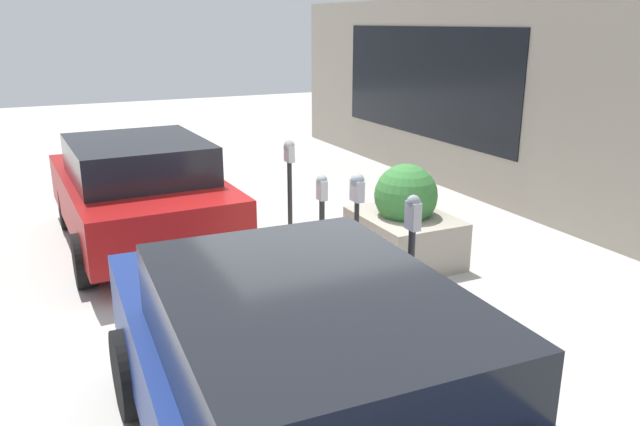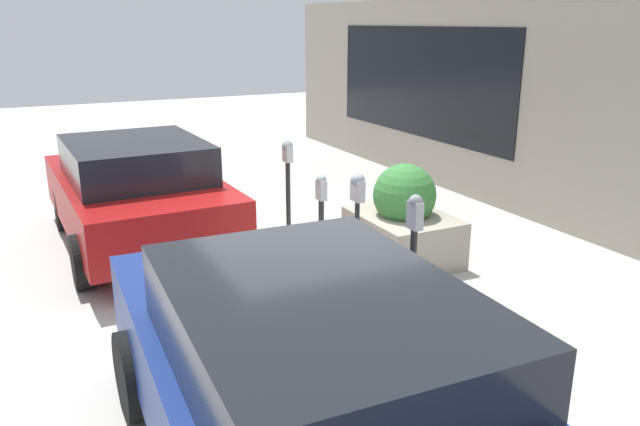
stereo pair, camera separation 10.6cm
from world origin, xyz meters
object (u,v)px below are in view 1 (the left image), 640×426
object	(u,v)px
parking_meter_middle	(322,209)
parked_car_front	(301,385)
planter_box	(405,223)
parking_meter_fourth	(290,173)
parking_meter_second	(357,208)
parked_car_middle	(139,190)
parking_meter_nearest	(411,248)

from	to	relation	value
parking_meter_middle	parked_car_front	bearing A→B (deg)	152.26
parking_meter_middle	planter_box	xyz separation A→B (m)	(-0.10, -1.18, -0.32)
parking_meter_middle	parking_meter_fourth	world-z (taller)	parking_meter_fourth
parking_meter_fourth	planter_box	world-z (taller)	parking_meter_fourth
parked_car_front	planter_box	bearing A→B (deg)	-39.53
parking_meter_fourth	parked_car_front	bearing A→B (deg)	157.91
parking_meter_middle	parked_car_front	xyz separation A→B (m)	(-3.49, 1.83, -0.01)
parking_meter_second	planter_box	distance (m)	1.64
parking_meter_second	parked_car_middle	distance (m)	3.58
parking_meter_fourth	parked_car_middle	size ratio (longest dim) A/B	0.38
parking_meter_nearest	parking_meter_second	bearing A→B (deg)	-0.48
planter_box	parked_car_middle	world-z (taller)	parked_car_middle
parking_meter_second	parked_car_front	xyz separation A→B (m)	(-2.49, 1.78, -0.30)
parking_meter_nearest	parking_meter_fourth	distance (m)	3.13
parking_meter_fourth	planter_box	bearing A→B (deg)	-134.22
parked_car_front	parked_car_middle	bearing A→B (deg)	2.49
parking_meter_second	planter_box	xyz separation A→B (m)	(0.89, -1.23, -0.61)
parking_meter_fourth	parked_car_front	size ratio (longest dim) A/B	0.34
parking_meter_nearest	parking_meter_middle	distance (m)	2.10
parking_meter_second	planter_box	bearing A→B (deg)	-53.97
parking_meter_nearest	parked_car_middle	distance (m)	4.54
parking_meter_fourth	planter_box	xyz separation A→B (m)	(-1.14, -1.17, -0.55)
parking_meter_fourth	parked_car_front	xyz separation A→B (m)	(-4.53, 1.84, -0.24)
parking_meter_middle	parked_car_front	size ratio (longest dim) A/B	0.28
parking_meter_nearest	parking_meter_middle	size ratio (longest dim) A/B	1.21
parked_car_front	parking_meter_middle	bearing A→B (deg)	-25.67
parked_car_front	parked_car_middle	size ratio (longest dim) A/B	1.12
parking_meter_second	planter_box	size ratio (longest dim) A/B	1.07
parking_meter_second	parked_car_middle	bearing A→B (deg)	30.75
parked_car_front	parking_meter_second	bearing A→B (deg)	-33.44
parked_car_front	parking_meter_nearest	bearing A→B (deg)	-49.61
parking_meter_nearest	parking_meter_second	distance (m)	1.10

